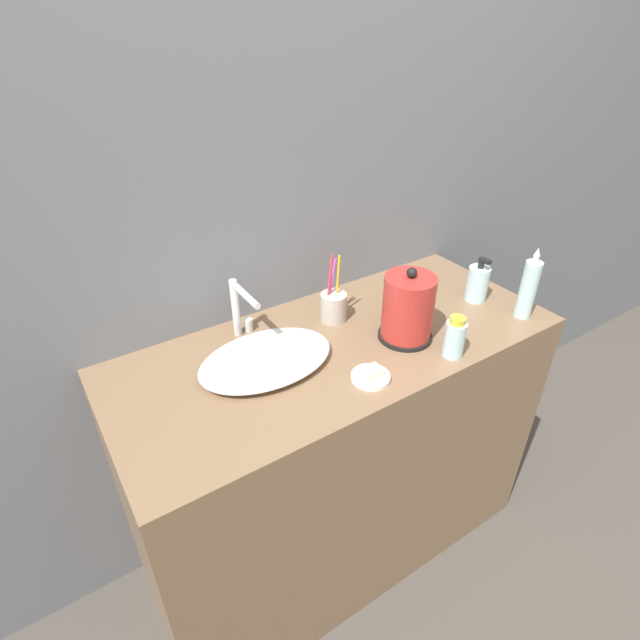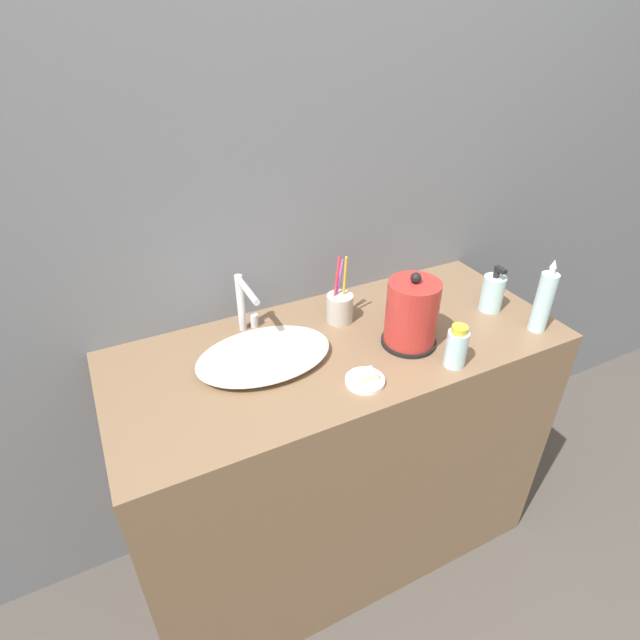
{
  "view_description": "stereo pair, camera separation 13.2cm",
  "coord_description": "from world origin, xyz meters",
  "px_view_note": "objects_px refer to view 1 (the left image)",
  "views": [
    {
      "loc": [
        -0.67,
        -0.65,
        1.7
      ],
      "look_at": [
        -0.07,
        0.27,
        0.99
      ],
      "focal_mm": 28.0,
      "sensor_mm": 36.0,
      "label": 1
    },
    {
      "loc": [
        -0.56,
        -0.72,
        1.7
      ],
      "look_at": [
        -0.07,
        0.27,
        0.99
      ],
      "focal_mm": 28.0,
      "sensor_mm": 36.0,
      "label": 2
    }
  ],
  "objects_px": {
    "faucet": "(240,307)",
    "electric_kettle": "(408,310)",
    "mouthwash_bottle": "(528,289)",
    "toothbrush_cup": "(333,306)",
    "lotion_bottle": "(478,283)",
    "shampoo_bottle": "(455,338)"
  },
  "relations": [
    {
      "from": "faucet",
      "to": "mouthwash_bottle",
      "type": "height_order",
      "value": "mouthwash_bottle"
    },
    {
      "from": "faucet",
      "to": "mouthwash_bottle",
      "type": "relative_size",
      "value": 0.78
    },
    {
      "from": "toothbrush_cup",
      "to": "mouthwash_bottle",
      "type": "relative_size",
      "value": 0.93
    },
    {
      "from": "mouthwash_bottle",
      "to": "toothbrush_cup",
      "type": "bearing_deg",
      "value": 148.77
    },
    {
      "from": "lotion_bottle",
      "to": "shampoo_bottle",
      "type": "xyz_separation_m",
      "value": [
        -0.28,
        -0.17,
        -0.0
      ]
    },
    {
      "from": "faucet",
      "to": "electric_kettle",
      "type": "relative_size",
      "value": 0.8
    },
    {
      "from": "toothbrush_cup",
      "to": "mouthwash_bottle",
      "type": "xyz_separation_m",
      "value": [
        0.49,
        -0.3,
        0.05
      ]
    },
    {
      "from": "electric_kettle",
      "to": "mouthwash_bottle",
      "type": "xyz_separation_m",
      "value": [
        0.38,
        -0.11,
        0.0
      ]
    },
    {
      "from": "mouthwash_bottle",
      "to": "lotion_bottle",
      "type": "bearing_deg",
      "value": 106.72
    },
    {
      "from": "toothbrush_cup",
      "to": "lotion_bottle",
      "type": "xyz_separation_m",
      "value": [
        0.45,
        -0.15,
        0.01
      ]
    },
    {
      "from": "electric_kettle",
      "to": "toothbrush_cup",
      "type": "relative_size",
      "value": 1.05
    },
    {
      "from": "faucet",
      "to": "shampoo_bottle",
      "type": "distance_m",
      "value": 0.59
    },
    {
      "from": "toothbrush_cup",
      "to": "mouthwash_bottle",
      "type": "distance_m",
      "value": 0.58
    },
    {
      "from": "lotion_bottle",
      "to": "mouthwash_bottle",
      "type": "distance_m",
      "value": 0.16
    },
    {
      "from": "shampoo_bottle",
      "to": "mouthwash_bottle",
      "type": "height_order",
      "value": "mouthwash_bottle"
    },
    {
      "from": "faucet",
      "to": "electric_kettle",
      "type": "xyz_separation_m",
      "value": [
        0.39,
        -0.25,
        -0.01
      ]
    },
    {
      "from": "shampoo_bottle",
      "to": "electric_kettle",
      "type": "bearing_deg",
      "value": 110.33
    },
    {
      "from": "faucet",
      "to": "mouthwash_bottle",
      "type": "xyz_separation_m",
      "value": [
        0.76,
        -0.36,
        -0.01
      ]
    },
    {
      "from": "lotion_bottle",
      "to": "shampoo_bottle",
      "type": "height_order",
      "value": "lotion_bottle"
    },
    {
      "from": "faucet",
      "to": "mouthwash_bottle",
      "type": "bearing_deg",
      "value": -25.31
    },
    {
      "from": "electric_kettle",
      "to": "mouthwash_bottle",
      "type": "bearing_deg",
      "value": -16.12
    },
    {
      "from": "faucet",
      "to": "electric_kettle",
      "type": "height_order",
      "value": "electric_kettle"
    }
  ]
}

